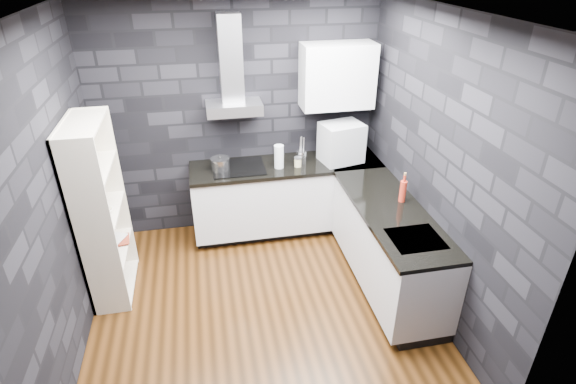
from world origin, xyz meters
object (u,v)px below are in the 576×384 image
object	(u,v)px
red_bottle	(403,191)
fruit_bowl	(99,213)
appliance_garage	(341,143)
bookshelf	(101,212)
glass_vase	(279,157)
storage_jar	(298,162)
utensil_crock	(301,157)
pot	(220,164)

from	to	relation	value
red_bottle	fruit_bowl	bearing A→B (deg)	174.38
appliance_garage	red_bottle	xyz separation A→B (m)	(0.31, -1.03, -0.12)
bookshelf	fruit_bowl	size ratio (longest dim) A/B	7.83
glass_vase	red_bottle	xyz separation A→B (m)	(1.04, -0.99, -0.02)
appliance_garage	fruit_bowl	bearing A→B (deg)	-175.51
appliance_garage	bookshelf	bearing A→B (deg)	-177.15
storage_jar	red_bottle	distance (m)	1.28
red_bottle	fruit_bowl	distance (m)	2.88
fruit_bowl	utensil_crock	bearing A→B (deg)	20.55
appliance_garage	red_bottle	world-z (taller)	appliance_garage
utensil_crock	appliance_garage	bearing A→B (deg)	-4.27
storage_jar	bookshelf	size ratio (longest dim) A/B	0.05
pot	fruit_bowl	distance (m)	1.40
storage_jar	bookshelf	distance (m)	2.13
red_bottle	fruit_bowl	world-z (taller)	red_bottle
appliance_garage	red_bottle	bearing A→B (deg)	-85.28
pot	appliance_garage	distance (m)	1.40
fruit_bowl	glass_vase	bearing A→B (deg)	21.34
fruit_bowl	pot	bearing A→B (deg)	33.26
utensil_crock	appliance_garage	size ratio (longest dim) A/B	0.32
glass_vase	storage_jar	distance (m)	0.23
pot	bookshelf	world-z (taller)	bookshelf
glass_vase	appliance_garage	xyz separation A→B (m)	(0.73, 0.04, 0.09)
glass_vase	appliance_garage	world-z (taller)	appliance_garage
utensil_crock	bookshelf	xyz separation A→B (m)	(-2.10, -0.71, -0.07)
pot	fruit_bowl	bearing A→B (deg)	-146.74
pot	fruit_bowl	size ratio (longest dim) A/B	0.88
storage_jar	bookshelf	bearing A→B (deg)	-163.17
red_bottle	pot	bearing A→B (deg)	148.30
glass_vase	utensil_crock	bearing A→B (deg)	15.19
glass_vase	appliance_garage	bearing A→B (deg)	3.19
appliance_garage	bookshelf	size ratio (longest dim) A/B	0.25
pot	glass_vase	world-z (taller)	glass_vase
glass_vase	fruit_bowl	distance (m)	1.96
pot	appliance_garage	world-z (taller)	appliance_garage
storage_jar	red_bottle	world-z (taller)	red_bottle
pot	storage_jar	world-z (taller)	pot
glass_vase	fruit_bowl	bearing A→B (deg)	-158.66
glass_vase	bookshelf	world-z (taller)	bookshelf
bookshelf	fruit_bowl	bearing A→B (deg)	-75.71
pot	glass_vase	bearing A→B (deg)	-4.78
storage_jar	utensil_crock	distance (m)	0.11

